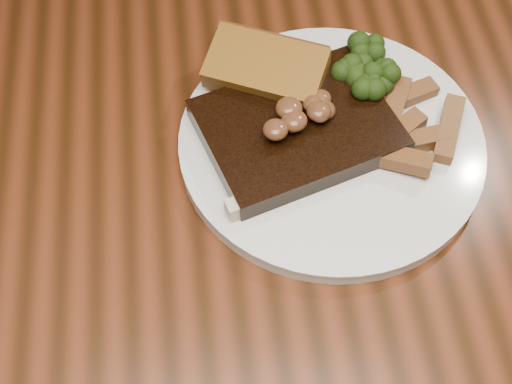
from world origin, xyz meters
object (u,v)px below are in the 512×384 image
(dining_table, at_px, (246,249))
(plate, at_px, (331,144))
(garlic_bread, at_px, (266,82))
(potato_wedges, at_px, (411,129))
(steak, at_px, (297,129))

(dining_table, bearing_deg, plate, 31.16)
(plate, relative_size, garlic_bread, 2.59)
(potato_wedges, bearing_deg, steak, 173.87)
(dining_table, relative_size, potato_wedges, 16.86)
(plate, bearing_deg, garlic_bread, 128.02)
(dining_table, xyz_separation_m, steak, (0.06, 0.06, 0.12))
(plate, relative_size, potato_wedges, 3.20)
(plate, xyz_separation_m, potato_wedges, (0.08, -0.00, 0.02))
(steak, relative_size, potato_wedges, 1.90)
(dining_table, bearing_deg, potato_wedges, 16.91)
(plate, bearing_deg, steak, 167.30)
(dining_table, relative_size, plate, 5.26)
(dining_table, height_order, steak, steak)
(garlic_bread, bearing_deg, plate, -26.82)
(plate, bearing_deg, potato_wedges, -3.21)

